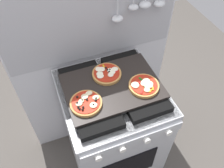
% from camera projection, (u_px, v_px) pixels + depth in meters
% --- Properties ---
extents(ground_plane, '(4.00, 4.00, 0.00)m').
position_uv_depth(ground_plane, '(112.00, 155.00, 2.04)').
color(ground_plane, '#4C4742').
extents(kitchen_backsplash, '(1.10, 0.09, 1.55)m').
position_uv_depth(kitchen_backsplash, '(95.00, 63.00, 1.66)').
color(kitchen_backsplash, silver).
rests_on(kitchen_backsplash, ground_plane).
extents(stove, '(0.60, 0.64, 0.90)m').
position_uv_depth(stove, '(112.00, 128.00, 1.70)').
color(stove, '#B7BABF').
rests_on(stove, ground_plane).
extents(baking_tray, '(0.54, 0.38, 0.02)m').
position_uv_depth(baking_tray, '(112.00, 86.00, 1.36)').
color(baking_tray, black).
rests_on(baking_tray, stove).
extents(pizza_left, '(0.17, 0.17, 0.03)m').
position_uv_depth(pizza_left, '(86.00, 103.00, 1.26)').
color(pizza_left, '#C18947').
rests_on(pizza_left, baking_tray).
extents(pizza_right, '(0.17, 0.17, 0.03)m').
position_uv_depth(pizza_right, '(144.00, 85.00, 1.34)').
color(pizza_right, tan).
rests_on(pizza_right, baking_tray).
extents(pizza_center, '(0.17, 0.17, 0.03)m').
position_uv_depth(pizza_center, '(107.00, 73.00, 1.40)').
color(pizza_center, '#C18947').
rests_on(pizza_center, baking_tray).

